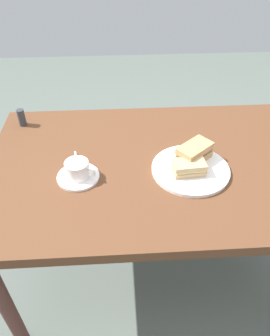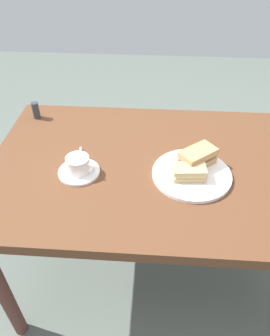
# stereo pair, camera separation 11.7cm
# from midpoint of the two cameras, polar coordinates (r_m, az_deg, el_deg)

# --- Properties ---
(ground_plane) EXTENTS (6.00, 6.00, 0.00)m
(ground_plane) POSITION_cam_midpoint_polar(r_m,az_deg,el_deg) (1.79, 1.23, -17.31)
(ground_plane) COLOR #5B645D
(dining_table) EXTENTS (1.33, 0.83, 0.73)m
(dining_table) POSITION_cam_midpoint_polar(r_m,az_deg,el_deg) (1.29, 1.63, -1.69)
(dining_table) COLOR brown
(dining_table) RESTS_ON ground_plane
(sandwich_plate) EXTENTS (0.29, 0.29, 0.01)m
(sandwich_plate) POSITION_cam_midpoint_polar(r_m,az_deg,el_deg) (1.20, 7.05, -0.38)
(sandwich_plate) COLOR white
(sandwich_plate) RESTS_ON dining_table
(sandwich_front) EXTENTS (0.12, 0.08, 0.05)m
(sandwich_front) POSITION_cam_midpoint_polar(r_m,az_deg,el_deg) (1.16, 6.73, -0.03)
(sandwich_front) COLOR tan
(sandwich_front) RESTS_ON sandwich_plate
(sandwich_back) EXTENTS (0.15, 0.14, 0.06)m
(sandwich_back) POSITION_cam_midpoint_polar(r_m,az_deg,el_deg) (1.22, 7.75, 2.62)
(sandwich_back) COLOR tan
(sandwich_back) RESTS_ON sandwich_plate
(coffee_saucer) EXTENTS (0.15, 0.15, 0.01)m
(coffee_saucer) POSITION_cam_midpoint_polar(r_m,az_deg,el_deg) (1.20, -12.75, -1.62)
(coffee_saucer) COLOR white
(coffee_saucer) RESTS_ON dining_table
(coffee_cup) EXTENTS (0.11, 0.09, 0.06)m
(coffee_cup) POSITION_cam_midpoint_polar(r_m,az_deg,el_deg) (1.17, -12.94, -0.28)
(coffee_cup) COLOR white
(coffee_cup) RESTS_ON coffee_saucer
(spoon) EXTENTS (0.03, 0.10, 0.01)m
(spoon) POSITION_cam_midpoint_polar(r_m,az_deg,el_deg) (1.25, -12.96, 0.97)
(spoon) COLOR silver
(spoon) RESTS_ON coffee_saucer
(salt_shaker) EXTENTS (0.03, 0.03, 0.08)m
(salt_shaker) POSITION_cam_midpoint_polar(r_m,az_deg,el_deg) (1.54, -21.50, 8.22)
(salt_shaker) COLOR #33383D
(salt_shaker) RESTS_ON dining_table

